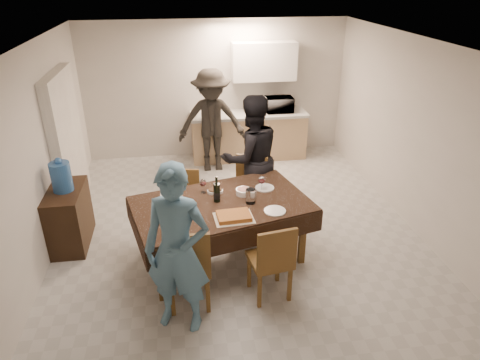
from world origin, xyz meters
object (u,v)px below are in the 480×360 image
object	(u,v)px
water_pitcher	(250,196)
person_kitchen	(212,121)
dining_table	(222,206)
water_jug	(61,177)
savoury_tart	(234,216)
microwave	(279,105)
person_far	(251,158)
wine_bottle	(217,189)
console	(69,217)
person_near	(177,251)

from	to	relation	value
water_pitcher	person_kitchen	bearing A→B (deg)	94.19
dining_table	water_jug	distance (m)	2.10
savoury_tart	microwave	bearing A→B (deg)	69.15
savoury_tart	person_far	distance (m)	1.50
person_far	person_kitchen	xyz separation A→B (m)	(-0.41, 1.76, 0.00)
water_jug	person_kitchen	size ratio (longest dim) A/B	0.21
person_far	person_kitchen	size ratio (longest dim) A/B	1.00
savoury_tart	dining_table	bearing A→B (deg)	104.74
water_jug	wine_bottle	world-z (taller)	water_jug
dining_table	water_pitcher	distance (m)	0.38
console	water_jug	distance (m)	0.60
water_jug	microwave	xyz separation A→B (m)	(3.47, 2.60, 0.05)
water_jug	person_near	world-z (taller)	person_near
microwave	person_near	bearing A→B (deg)	64.71
savoury_tart	person_far	xyz separation A→B (m)	(0.45, 1.43, 0.08)
dining_table	person_kitchen	bearing A→B (deg)	73.19
dining_table	console	world-z (taller)	dining_table
wine_bottle	microwave	distance (m)	3.56
console	person_kitchen	xyz separation A→B (m)	(2.12, 2.15, 0.53)
water_pitcher	person_near	bearing A→B (deg)	-131.99
savoury_tart	person_far	world-z (taller)	person_far
console	person_far	size ratio (longest dim) A/B	0.47
wine_bottle	water_pitcher	world-z (taller)	wine_bottle
microwave	savoury_tart	bearing A→B (deg)	69.15
dining_table	microwave	size ratio (longest dim) A/B	4.51
water_jug	dining_table	bearing A→B (deg)	-18.45
dining_table	microwave	bearing A→B (deg)	51.54
water_jug	savoury_tart	size ratio (longest dim) A/B	0.87
wine_bottle	savoury_tart	world-z (taller)	wine_bottle
water_jug	microwave	distance (m)	4.34
savoury_tart	microwave	world-z (taller)	microwave
wine_bottle	person_kitchen	xyz separation A→B (m)	(0.19, 2.76, -0.05)
wine_bottle	water_pitcher	xyz separation A→B (m)	(0.40, -0.10, -0.08)
wine_bottle	person_far	distance (m)	1.17
console	water_pitcher	world-z (taller)	water_pitcher
savoury_tart	person_far	bearing A→B (deg)	72.53
console	water_pitcher	xyz separation A→B (m)	(2.33, -0.71, 0.51)
dining_table	console	bearing A→B (deg)	147.59
person_near	person_kitchen	distance (m)	3.92
console	dining_table	bearing A→B (deg)	-18.45
water_jug	person_far	world-z (taller)	person_far
wine_bottle	person_near	distance (m)	1.21
person_far	microwave	bearing A→B (deg)	-127.42
microwave	dining_table	bearing A→B (deg)	65.49
dining_table	microwave	xyz separation A→B (m)	(1.49, 3.26, 0.27)
person_near	person_kitchen	bearing A→B (deg)	99.89
dining_table	person_far	bearing A→B (deg)	48.40
water_jug	person_far	size ratio (longest dim) A/B	0.21
dining_table	person_near	world-z (taller)	person_near
water_jug	savoury_tart	distance (m)	2.33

